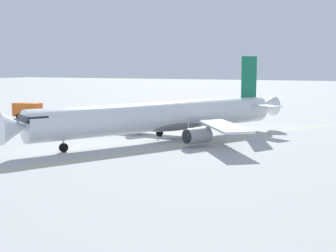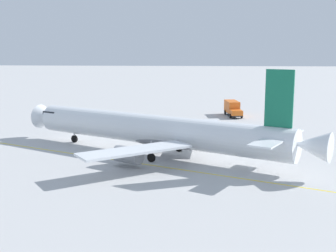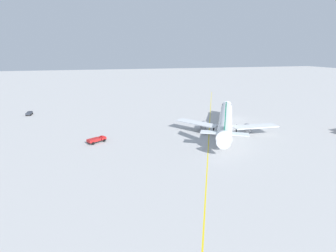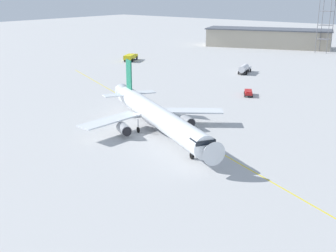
{
  "view_description": "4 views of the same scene",
  "coord_description": "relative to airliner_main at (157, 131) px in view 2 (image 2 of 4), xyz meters",
  "views": [
    {
      "loc": [
        55.82,
        29.27,
        10.12
      ],
      "look_at": [
        3.4,
        3.92,
        2.59
      ],
      "focal_mm": 48.76,
      "sensor_mm": 36.0,
      "label": 1
    },
    {
      "loc": [
        -6.35,
        58.42,
        14.1
      ],
      "look_at": [
        -1.85,
        0.46,
        3.77
      ],
      "focal_mm": 46.84,
      "sensor_mm": 36.0,
      "label": 2
    },
    {
      "loc": [
        -71.39,
        38.69,
        23.78
      ],
      "look_at": [
        -2.4,
        20.47,
        3.41
      ],
      "focal_mm": 28.08,
      "sensor_mm": 36.0,
      "label": 3
    },
    {
      "loc": [
        51.54,
        -60.06,
        26.55
      ],
      "look_at": [
        2.64,
        1.15,
        2.04
      ],
      "focal_mm": 46.78,
      "sensor_mm": 36.0,
      "label": 4
    }
  ],
  "objects": [
    {
      "name": "ground_plane",
      "position": [
        0.47,
        -1.65,
        -3.25
      ],
      "size": [
        600.0,
        600.0,
        0.0
      ],
      "primitive_type": "plane",
      "color": "#B2B2B2"
    },
    {
      "name": "taxiway_centreline",
      "position": [
        4.23,
        3.35,
        -3.24
      ],
      "size": [
        141.52,
        64.18,
        0.01
      ],
      "rotation": [
        0.0,
        0.0,
        5.86
      ],
      "color": "yellow",
      "rests_on": "ground_plane"
    },
    {
      "name": "airliner_main",
      "position": [
        0.0,
        0.0,
        0.0
      ],
      "size": [
        41.04,
        27.25,
        11.83
      ],
      "rotation": [
        0.0,
        0.0,
        5.8
      ],
      "color": "silver",
      "rests_on": "ground_plane"
    },
    {
      "name": "catering_truck_truck",
      "position": [
        -12.42,
        -35.72,
        -1.58
      ],
      "size": [
        3.54,
        8.4,
        3.1
      ],
      "rotation": [
        0.0,
        0.0,
        1.72
      ],
      "color": "#232326",
      "rests_on": "ground_plane"
    }
  ]
}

